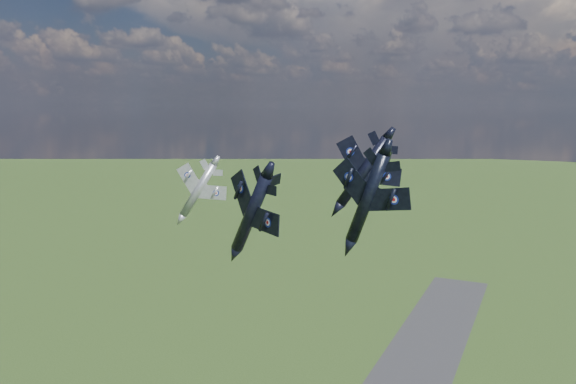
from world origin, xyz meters
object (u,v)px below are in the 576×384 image
at_px(jet_lead_navy, 251,213).
at_px(jet_right_navy, 367,198).
at_px(jet_high_navy, 363,172).
at_px(jet_left_silver, 198,190).

distance_m(jet_lead_navy, jet_right_navy, 16.84).
xyz_separation_m(jet_right_navy, jet_high_navy, (-7.30, 21.72, 0.17)).
bearing_deg(jet_right_navy, jet_left_silver, 158.88).
height_order(jet_lead_navy, jet_right_navy, jet_right_navy).
bearing_deg(jet_left_silver, jet_right_navy, -51.64).
bearing_deg(jet_left_silver, jet_high_navy, -18.71).
bearing_deg(jet_right_navy, jet_lead_navy, 176.63).
bearing_deg(jet_high_navy, jet_right_navy, -86.44).
height_order(jet_right_navy, jet_high_navy, jet_high_navy).
xyz_separation_m(jet_lead_navy, jet_right_navy, (16.10, -3.39, 3.59)).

